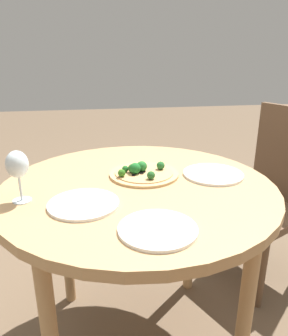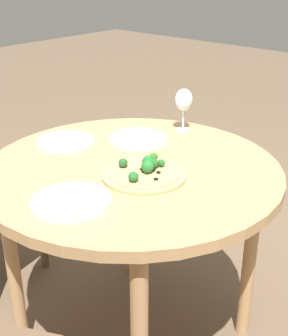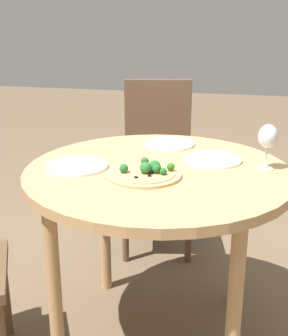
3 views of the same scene
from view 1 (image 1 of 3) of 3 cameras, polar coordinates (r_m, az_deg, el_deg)
dining_table at (r=1.23m, az=-1.05°, el=-6.29°), size 1.00×1.00×0.75m
chair_2 at (r=1.88m, az=21.16°, el=-4.11°), size 0.54×0.54×0.94m
pizza at (r=1.27m, az=-0.21°, el=-0.76°), size 0.27×0.27×0.06m
wine_glass at (r=1.10m, az=-21.20°, el=0.36°), size 0.07×0.07×0.17m
plate_near at (r=0.90m, az=2.41°, el=-10.59°), size 0.22×0.22×0.01m
plate_far at (r=1.06m, az=-10.49°, el=-6.17°), size 0.23×0.23×0.01m
plate_side at (r=1.31m, az=11.94°, el=-1.05°), size 0.23×0.23×0.01m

